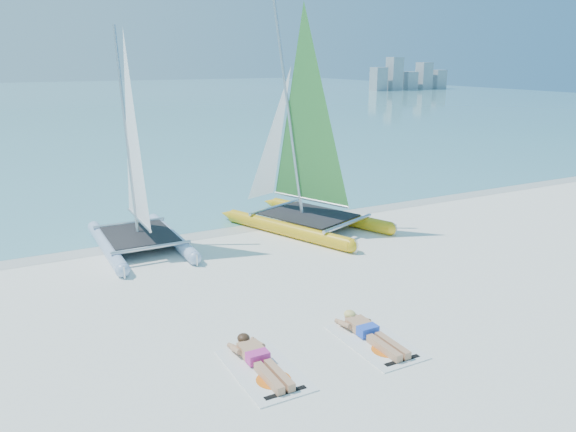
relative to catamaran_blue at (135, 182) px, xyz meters
name	(u,v)px	position (x,y,z in m)	size (l,w,h in m)	color
ground	(320,295)	(2.62, -5.02, -1.77)	(140.00, 140.00, 0.00)	white
sea	(41,101)	(2.62, 57.98, -1.76)	(140.00, 115.00, 0.01)	#7DBDD1
wet_sand_strip	(224,228)	(2.62, 0.48, -1.76)	(140.00, 1.40, 0.01)	silver
distant_skyline	(408,77)	(56.33, 56.98, 0.17)	(14.00, 2.00, 5.00)	#979FA6
catamaran_blue	(135,182)	(0.00, 0.00, 0.00)	(2.09, 4.34, 5.92)	#A9BFDE
catamaran_yellow	(296,156)	(4.67, -0.22, 0.35)	(3.99, 5.45, 6.72)	gold
towel_a	(264,370)	(0.25, -7.19, -1.76)	(1.00, 1.85, 0.02)	white
sunbather_a	(259,358)	(0.25, -7.00, -1.65)	(0.37, 1.73, 0.26)	tan
towel_b	(375,342)	(2.41, -7.28, -1.76)	(1.00, 1.85, 0.02)	white
sunbather_b	(369,332)	(2.41, -7.08, -1.65)	(0.37, 1.73, 0.26)	tan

